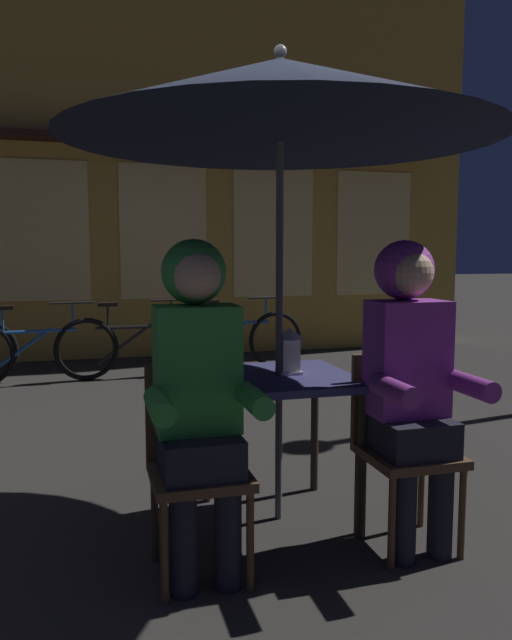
# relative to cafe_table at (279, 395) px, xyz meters

# --- Properties ---
(ground_plane) EXTENTS (60.00, 60.00, 0.00)m
(ground_plane) POSITION_rel_cafe_table_xyz_m (0.00, 0.00, -0.64)
(ground_plane) COLOR #2D2B28
(cafe_table) EXTENTS (0.72, 0.72, 0.74)m
(cafe_table) POSITION_rel_cafe_table_xyz_m (0.00, 0.00, 0.00)
(cafe_table) COLOR navy
(cafe_table) RESTS_ON ground_plane
(patio_umbrella) EXTENTS (2.10, 2.10, 2.31)m
(patio_umbrella) POSITION_rel_cafe_table_xyz_m (0.00, 0.00, 1.42)
(patio_umbrella) COLOR #4C4C51
(patio_umbrella) RESTS_ON ground_plane
(lantern) EXTENTS (0.11, 0.11, 0.23)m
(lantern) POSITION_rel_cafe_table_xyz_m (0.06, 0.02, 0.22)
(lantern) COLOR white
(lantern) RESTS_ON cafe_table
(chair_left) EXTENTS (0.40, 0.40, 0.87)m
(chair_left) POSITION_rel_cafe_table_xyz_m (-0.48, -0.37, -0.15)
(chair_left) COLOR #513823
(chair_left) RESTS_ON ground_plane
(chair_right) EXTENTS (0.40, 0.40, 0.87)m
(chair_right) POSITION_rel_cafe_table_xyz_m (0.48, -0.37, -0.15)
(chair_right) COLOR #513823
(chair_right) RESTS_ON ground_plane
(person_left_hooded) EXTENTS (0.45, 0.56, 1.40)m
(person_left_hooded) POSITION_rel_cafe_table_xyz_m (-0.48, -0.43, 0.21)
(person_left_hooded) COLOR black
(person_left_hooded) RESTS_ON ground_plane
(person_right_hooded) EXTENTS (0.45, 0.56, 1.40)m
(person_right_hooded) POSITION_rel_cafe_table_xyz_m (0.48, -0.43, 0.21)
(person_right_hooded) COLOR black
(person_right_hooded) RESTS_ON ground_plane
(shopfront_building) EXTENTS (10.00, 0.93, 6.20)m
(shopfront_building) POSITION_rel_cafe_table_xyz_m (-0.67, 5.40, 2.45)
(shopfront_building) COLOR gold
(shopfront_building) RESTS_ON ground_plane
(bicycle_second) EXTENTS (1.67, 0.25, 0.84)m
(bicycle_second) POSITION_rel_cafe_table_xyz_m (-1.44, 3.69, -0.29)
(bicycle_second) COLOR black
(bicycle_second) RESTS_ON ground_plane
(bicycle_third) EXTENTS (1.68, 0.12, 0.84)m
(bicycle_third) POSITION_rel_cafe_table_xyz_m (-0.42, 3.80, -0.29)
(bicycle_third) COLOR black
(bicycle_third) RESTS_ON ground_plane
(bicycle_fourth) EXTENTS (1.68, 0.21, 0.84)m
(bicycle_fourth) POSITION_rel_cafe_table_xyz_m (0.68, 3.87, -0.29)
(bicycle_fourth) COLOR black
(bicycle_fourth) RESTS_ON ground_plane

